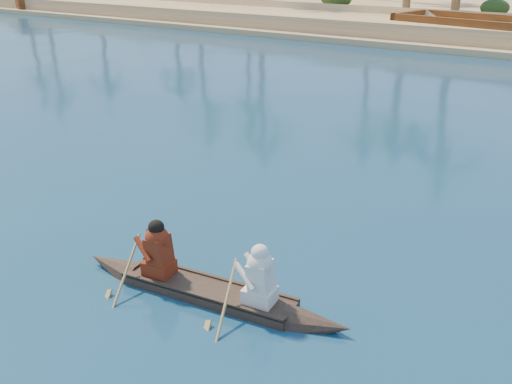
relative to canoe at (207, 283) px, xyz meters
The scene contains 5 objects.
ground 8.95m from the canoe, 153.43° to the left, with size 160.00×160.00×0.00m, color navy.
sandy_embankment 51.51m from the canoe, 98.93° to the left, with size 150.00×51.00×1.50m.
shrub_cluster 36.40m from the canoe, 102.70° to the left, with size 100.00×6.00×2.40m, color #1E3C15, non-canonical shape.
canoe is the anchor object (origin of this frame).
barge_mid 29.65m from the canoe, 94.43° to the left, with size 12.64×6.27×2.01m.
Camera 1 is at (13.10, -10.10, 5.19)m, focal length 40.00 mm.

